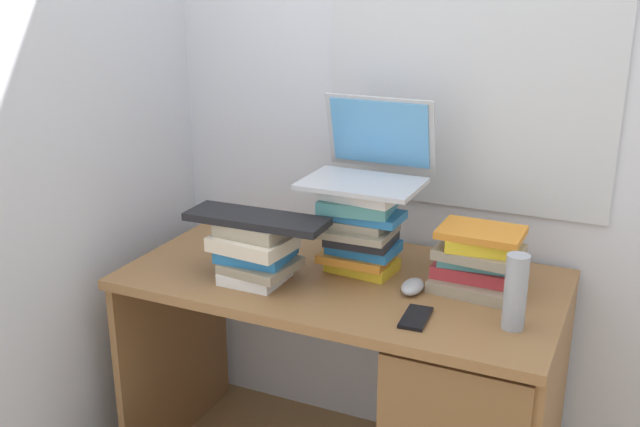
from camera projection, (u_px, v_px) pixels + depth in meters
name	position (u px, v px, depth m)	size (l,w,h in m)	color
wall_back	(392.00, 73.00, 2.39)	(6.00, 0.06, 2.60)	silver
wall_left	(117.00, 74.00, 2.37)	(0.05, 6.00, 2.60)	silver
desk	(439.00, 402.00, 2.20)	(1.30, 0.68, 0.74)	olive
book_stack_tall	(360.00, 227.00, 2.22)	(0.25, 0.20, 0.27)	yellow
book_stack_keyboard_riser	(256.00, 250.00, 2.18)	(0.24, 0.21, 0.18)	white
book_stack_side	(479.00, 259.00, 2.12)	(0.25, 0.22, 0.18)	gray
laptop	(370.00, 162.00, 2.22)	(0.35, 0.30, 0.24)	#B7BABF
keyboard	(257.00, 219.00, 2.15)	(0.42, 0.14, 0.02)	black
computer_mouse	(413.00, 287.00, 2.12)	(0.06, 0.10, 0.04)	#A5A8AD
mug	(237.00, 235.00, 2.43)	(0.11, 0.07, 0.09)	#B23F33
water_bottle	(515.00, 292.00, 1.89)	(0.06, 0.06, 0.20)	#999EA5
cell_phone	(416.00, 318.00, 1.96)	(0.07, 0.14, 0.01)	black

